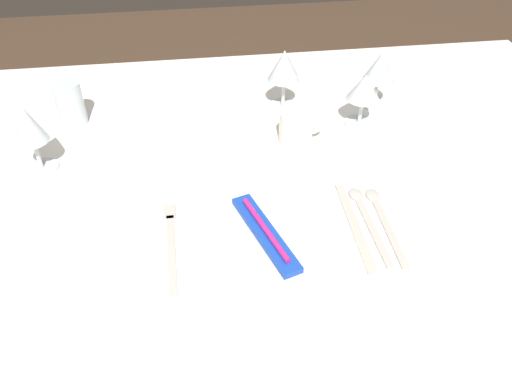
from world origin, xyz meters
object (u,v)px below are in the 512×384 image
toothbrush_package (265,233)px  coffee_cup_left (297,127)px  spoon_soup (366,215)px  wine_glass_right (380,68)px  spoon_dessert (382,216)px  drink_tumbler (71,106)px  wine_glass_centre (364,90)px  fork_outer (171,243)px  wine_glass_left (284,68)px  dinner_plate (265,239)px  wine_glass_far (28,127)px  dinner_knife (355,228)px

toothbrush_package → coffee_cup_left: (0.12, 0.30, 0.02)m
spoon_soup → wine_glass_right: (0.14, 0.40, 0.10)m
toothbrush_package → spoon_dessert: bearing=9.3°
spoon_dessert → coffee_cup_left: (-0.11, 0.26, 0.04)m
coffee_cup_left → drink_tumbler: bearing=162.3°
wine_glass_right → wine_glass_centre: bearing=-128.3°
fork_outer → wine_glass_left: wine_glass_left is taller
toothbrush_package → coffee_cup_left: size_ratio=2.09×
toothbrush_package → wine_glass_left: size_ratio=1.40×
spoon_dessert → dinner_plate: bearing=-170.7°
spoon_soup → wine_glass_far: 0.69m
wine_glass_far → drink_tumbler: size_ratio=1.48×
dinner_plate → wine_glass_centre: (0.28, 0.36, 0.08)m
spoon_soup → wine_glass_far: (-0.64, 0.24, 0.10)m
fork_outer → coffee_cup_left: coffee_cup_left is taller
spoon_dessert → drink_tumbler: drink_tumbler is taller
dinner_plate → wine_glass_left: wine_glass_left is taller
wine_glass_left → drink_tumbler: (-0.51, -0.01, -0.06)m
drink_tumbler → wine_glass_left: bearing=0.6°
wine_glass_left → dinner_knife: bearing=-83.0°
spoon_dessert → wine_glass_far: size_ratio=1.41×
dinner_plate → fork_outer: bearing=172.9°
fork_outer → wine_glass_left: 0.54m
dinner_plate → fork_outer: size_ratio=1.23×
spoon_soup → wine_glass_right: bearing=70.0°
wine_glass_left → wine_glass_far: bearing=-161.4°
dinner_plate → wine_glass_centre: bearing=52.1°
fork_outer → wine_glass_right: wine_glass_right is taller
dinner_plate → wine_glass_right: (0.35, 0.44, 0.09)m
coffee_cup_left → dinner_knife: bearing=-79.0°
wine_glass_centre → wine_glass_far: bearing=-173.6°
dinner_knife → wine_glass_right: (0.17, 0.43, 0.10)m
dinner_knife → coffee_cup_left: 0.29m
wine_glass_centre → fork_outer: bearing=-142.8°
dinner_knife → toothbrush_package: bearing=-175.4°
spoon_dessert → wine_glass_centre: bearing=81.1°
spoon_soup → wine_glass_left: 0.44m
wine_glass_far → toothbrush_package: bearing=-32.7°
spoon_soup → wine_glass_right: wine_glass_right is taller
dinner_plate → toothbrush_package: (-0.00, 0.00, 0.02)m
fork_outer → wine_glass_far: (-0.27, 0.26, 0.10)m
spoon_soup → coffee_cup_left: (-0.08, 0.25, 0.04)m
spoon_soup → wine_glass_centre: bearing=75.6°
wine_glass_left → dinner_plate: bearing=-103.9°
wine_glass_left → drink_tumbler: 0.51m
dinner_knife → wine_glass_left: 0.47m
spoon_dessert → drink_tumbler: 0.76m
toothbrush_package → wine_glass_right: 0.57m
dinner_plate → coffee_cup_left: 0.32m
spoon_dessert → wine_glass_far: bearing=160.0°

